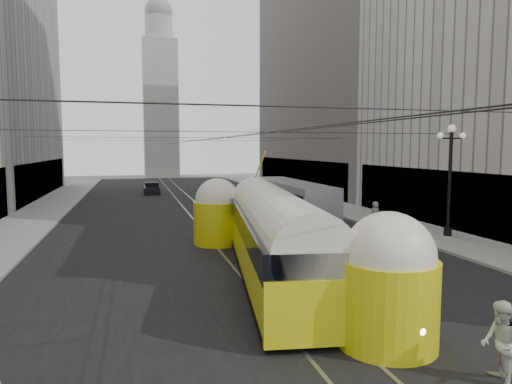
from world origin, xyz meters
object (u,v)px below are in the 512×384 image
city_bus (291,201)px  pedestrian_crossing_b (500,344)px  streetcar (273,234)px  pedestrian_sidewalk_right (375,213)px

city_bus → pedestrian_crossing_b: bearing=-97.2°
city_bus → pedestrian_crossing_b: 21.67m
streetcar → city_bus: streetcar is taller
streetcar → pedestrian_crossing_b: streetcar is taller
streetcar → city_bus: (5.06, 12.14, -0.19)m
pedestrian_crossing_b → pedestrian_sidewalk_right: size_ratio=1.23×
city_bus → pedestrian_sidewalk_right: city_bus is taller
pedestrian_crossing_b → streetcar: bearing=-140.6°
pedestrian_crossing_b → pedestrian_sidewalk_right: 20.34m
pedestrian_sidewalk_right → pedestrian_crossing_b: bearing=65.2°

